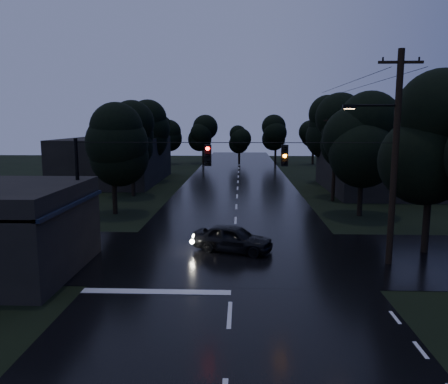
{
  "coord_description": "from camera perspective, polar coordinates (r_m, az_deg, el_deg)",
  "views": [
    {
      "loc": [
        0.38,
        -9.51,
        6.72
      ],
      "look_at": [
        -0.59,
        14.78,
        2.85
      ],
      "focal_mm": 35.0,
      "sensor_mm": 36.0,
      "label": 1
    }
  ],
  "objects": [
    {
      "name": "tree_left_c",
      "position": [
        50.64,
        -9.87,
        8.1
      ],
      "size": [
        4.48,
        4.48,
        9.44
      ],
      "color": "black",
      "rests_on": "ground"
    },
    {
      "name": "tree_right_c",
      "position": [
        50.48,
        13.66,
        8.4
      ],
      "size": [
        4.76,
        4.76,
        10.03
      ],
      "color": "black",
      "rests_on": "ground"
    },
    {
      "name": "cross_street",
      "position": [
        22.54,
        1.23,
        -8.3
      ],
      "size": [
        60.0,
        9.0,
        0.02
      ],
      "primitive_type": "cube",
      "color": "black",
      "rests_on": "ground"
    },
    {
      "name": "tree_left_a",
      "position": [
        32.91,
        -14.36,
        6.19
      ],
      "size": [
        3.92,
        3.92,
        8.26
      ],
      "color": "black",
      "rests_on": "ground"
    },
    {
      "name": "main_road",
      "position": [
        40.08,
        1.72,
        -0.61
      ],
      "size": [
        12.0,
        120.0,
        0.02
      ],
      "primitive_type": "cube",
      "color": "black",
      "rests_on": "ground"
    },
    {
      "name": "tree_right_b",
      "position": [
        40.58,
        15.57,
        7.7
      ],
      "size": [
        4.48,
        4.48,
        9.44
      ],
      "color": "black",
      "rests_on": "ground"
    },
    {
      "name": "utility_pole_main",
      "position": [
        21.73,
        21.22,
        4.58
      ],
      "size": [
        3.5,
        0.3,
        10.0
      ],
      "color": "black",
      "rests_on": "ground"
    },
    {
      "name": "utility_pole_far",
      "position": [
        38.44,
        14.22,
        4.53
      ],
      "size": [
        2.0,
        0.3,
        7.5
      ],
      "color": "black",
      "rests_on": "ground"
    },
    {
      "name": "anchor_pole_left",
      "position": [
        22.29,
        -18.46,
        -1.03
      ],
      "size": [
        0.18,
        0.18,
        6.0
      ],
      "primitive_type": "cylinder",
      "color": "black",
      "rests_on": "ground"
    },
    {
      "name": "building_far_right",
      "position": [
        45.82,
        19.6,
        2.86
      ],
      "size": [
        10.0,
        14.0,
        4.4
      ],
      "primitive_type": "cube",
      "color": "black",
      "rests_on": "ground"
    },
    {
      "name": "tree_left_b",
      "position": [
        40.77,
        -11.98,
        7.31
      ],
      "size": [
        4.2,
        4.2,
        8.85
      ],
      "color": "black",
      "rests_on": "ground"
    },
    {
      "name": "tree_right_a",
      "position": [
        32.69,
        17.7,
        6.69
      ],
      "size": [
        4.2,
        4.2,
        8.85
      ],
      "color": "black",
      "rests_on": "ground"
    },
    {
      "name": "building_far_left",
      "position": [
        51.73,
        -13.89,
        4.11
      ],
      "size": [
        10.0,
        16.0,
        5.0
      ],
      "primitive_type": "cube",
      "color": "black",
      "rests_on": "ground"
    },
    {
      "name": "tree_corner_near",
      "position": [
        24.49,
        25.59,
        6.47
      ],
      "size": [
        4.48,
        4.48,
        9.44
      ],
      "color": "black",
      "rests_on": "ground"
    },
    {
      "name": "span_signals",
      "position": [
        20.56,
        2.78,
        4.91
      ],
      "size": [
        15.0,
        0.37,
        1.12
      ],
      "color": "black",
      "rests_on": "ground"
    },
    {
      "name": "car",
      "position": [
        23.07,
        1.21,
        -6.06
      ],
      "size": [
        4.48,
        2.91,
        1.42
      ],
      "primitive_type": "imported",
      "rotation": [
        0.0,
        0.0,
        1.25
      ],
      "color": "black",
      "rests_on": "ground"
    }
  ]
}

